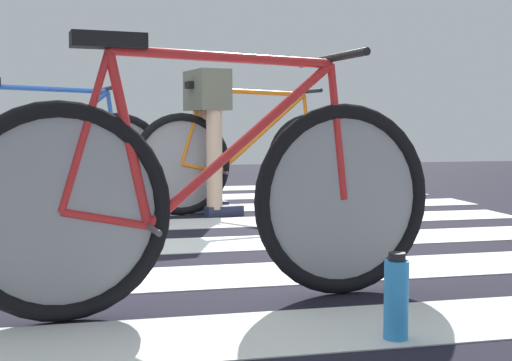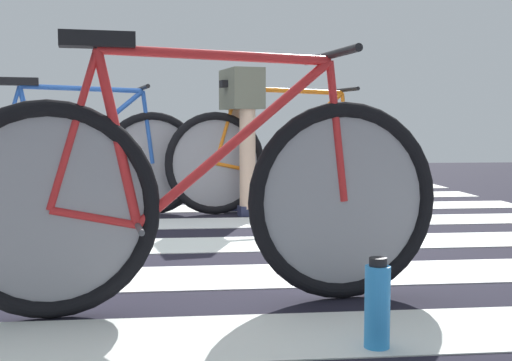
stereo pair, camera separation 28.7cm
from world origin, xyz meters
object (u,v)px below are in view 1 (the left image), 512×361
object	(u,v)px
bicycle_2_of_3	(40,163)
water_bottle	(396,298)
cyclist_3_of_3	(208,122)
bicycle_1_of_3	(212,197)
bicycle_3_of_3	(248,159)

from	to	relation	value
bicycle_2_of_3	water_bottle	xyz separation A→B (m)	(1.26, -2.81, -0.26)
bicycle_2_of_3	cyclist_3_of_3	world-z (taller)	cyclist_3_of_3
bicycle_1_of_3	cyclist_3_of_3	distance (m)	2.47
bicycle_3_of_3	cyclist_3_of_3	xyz separation A→B (m)	(-0.30, -0.06, 0.27)
bicycle_1_of_3	water_bottle	bearing A→B (deg)	-53.73
bicycle_1_of_3	cyclist_3_of_3	xyz separation A→B (m)	(0.34, 2.43, 0.27)
cyclist_3_of_3	bicycle_1_of_3	bearing A→B (deg)	-109.70
bicycle_2_of_3	bicycle_1_of_3	bearing A→B (deg)	-82.20
bicycle_1_of_3	water_bottle	distance (m)	0.72
bicycle_3_of_3	water_bottle	size ratio (longest dim) A/B	6.52
bicycle_3_of_3	bicycle_2_of_3	bearing A→B (deg)	174.67
bicycle_2_of_3	cyclist_3_of_3	bearing A→B (deg)	-6.05
bicycle_3_of_3	bicycle_1_of_3	bearing A→B (deg)	-116.23
bicycle_2_of_3	bicycle_3_of_3	world-z (taller)	same
bicycle_1_of_3	water_bottle	size ratio (longest dim) A/B	6.58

